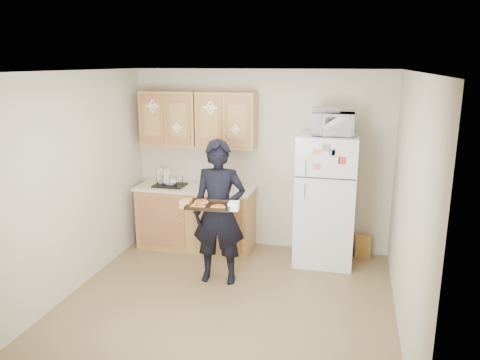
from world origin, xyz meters
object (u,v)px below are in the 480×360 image
(person, at_px, (219,212))
(microwave, at_px, (333,124))
(baking_tray, at_px, (210,206))
(dish_rack, at_px, (170,180))
(refrigerator, at_px, (326,200))

(person, xyz_separation_m, microwave, (1.23, 0.84, 0.98))
(baking_tray, height_order, microwave, microwave)
(person, bearing_deg, microwave, 30.18)
(person, distance_m, baking_tray, 0.35)
(person, xyz_separation_m, dish_rack, (-0.98, 0.88, 0.12))
(refrigerator, bearing_deg, dish_rack, -179.85)
(refrigerator, height_order, microwave, microwave)
(person, relative_size, dish_rack, 4.04)
(person, height_order, baking_tray, person)
(dish_rack, bearing_deg, microwave, -1.15)
(baking_tray, distance_m, dish_rack, 1.52)
(baking_tray, relative_size, microwave, 0.95)
(person, relative_size, microwave, 3.38)
(dish_rack, bearing_deg, baking_tray, -51.06)
(microwave, bearing_deg, baking_tray, -138.68)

